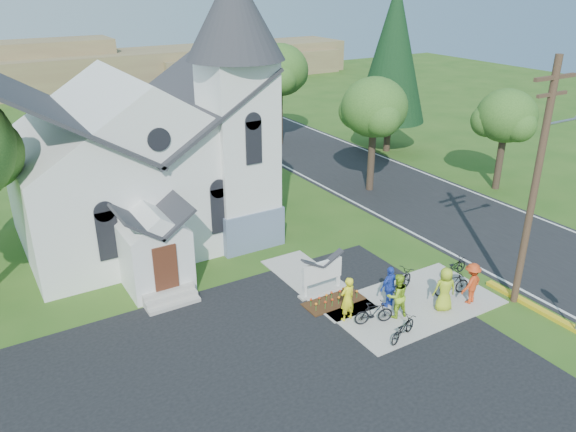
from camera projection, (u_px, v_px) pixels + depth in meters
ground at (393, 321)px, 22.08m from camera, size 120.00×120.00×0.00m
parking_lot at (261, 419)px, 17.17m from camera, size 20.00×16.00×0.02m
road at (359, 172)px, 38.61m from camera, size 8.00×90.00×0.02m
sidewalk at (412, 304)px, 23.17m from camera, size 7.00×4.00×0.05m
church at (143, 138)px, 27.18m from camera, size 12.35×12.00×13.00m
church_sign at (322, 272)px, 23.61m from camera, size 2.20×0.40×1.70m
flower_bed at (334, 302)px, 23.30m from camera, size 2.60×1.10×0.07m
utility_pole at (537, 179)px, 21.31m from camera, size 3.45×0.28×10.00m
tree_road_near at (374, 108)px, 33.48m from camera, size 4.00×4.00×7.05m
tree_road_mid at (280, 70)px, 42.91m from camera, size 4.40×4.40×7.80m
tree_road_far at (506, 117)px, 33.91m from camera, size 3.60×3.60×6.30m
conifer at (393, 52)px, 40.42m from camera, size 5.20×5.20×12.40m
distant_hills at (102, 69)px, 67.02m from camera, size 61.00×10.00×5.60m
cyclist_0 at (347, 299)px, 21.73m from camera, size 0.71×0.50×1.86m
bike_0 at (403, 329)px, 20.78m from camera, size 1.71×1.07×0.85m
cyclist_1 at (397, 296)px, 21.94m from camera, size 1.01×0.85×1.86m
bike_1 at (374, 313)px, 21.66m from camera, size 1.62×0.91×0.94m
cyclist_2 at (390, 287)px, 22.65m from camera, size 1.09×0.53×1.79m
bike_2 at (401, 283)px, 23.72m from camera, size 2.01×1.37×1.00m
cyclist_3 at (471, 283)px, 22.90m from camera, size 1.25×0.85×1.78m
bike_3 at (452, 284)px, 23.59m from camera, size 1.72×0.81×0.99m
cyclist_4 at (445, 289)px, 22.37m from camera, size 1.08×0.91×1.88m
bike_4 at (454, 267)px, 25.18m from camera, size 1.63×0.69×0.84m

